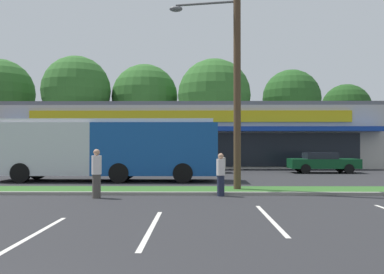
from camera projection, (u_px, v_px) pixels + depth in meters
The scene contains 17 objects.
grass_median at pixel (130, 190), 18.36m from camera, with size 56.00×2.20×0.12m, color #2D5B23.
curb_lip at pixel (126, 193), 17.14m from camera, with size 56.00×0.24×0.12m, color gray.
parking_stripe_1 at pixel (30, 237), 9.46m from camera, with size 0.12×4.80×0.01m, color silver.
parking_stripe_2 at pixel (152, 228), 10.46m from camera, with size 0.12×4.80×0.01m, color silver.
parking_stripe_3 at pixel (270, 219), 11.72m from camera, with size 0.12×4.80×0.01m, color silver.
storefront_building at pixel (191, 136), 40.73m from camera, with size 31.18×14.08×5.27m.
tree_left at pixel (76, 90), 47.28m from camera, with size 7.30×7.30×11.27m.
tree_mid_left at pixel (145, 97), 49.29m from camera, with size 7.27×7.27×10.74m.
tree_mid at pixel (214, 95), 46.98m from camera, with size 7.70×7.70×10.91m.
tree_mid_right at pixel (292, 99), 48.06m from camera, with size 6.27×6.27×9.95m.
tree_right at pixel (346, 109), 50.18m from camera, with size 5.63×5.63×8.66m.
utility_pole at pixel (234, 51), 18.37m from camera, with size 3.14×2.38×10.91m.
city_bus at pixel (106, 148), 23.51m from camera, with size 11.74×2.70×3.25m.
car_0 at pixel (191, 161), 30.10m from camera, with size 4.45×1.93×1.56m.
car_1 at pixel (323, 162), 29.87m from camera, with size 4.54×2.02×1.36m.
pedestrian_near_bench at pixel (221, 175), 16.79m from camera, with size 0.33×0.33×1.62m.
pedestrian_by_pole at pixel (97, 173), 16.18m from camera, with size 0.36×0.36×1.78m.
Camera 1 is at (2.76, -4.35, 2.00)m, focal length 41.69 mm.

